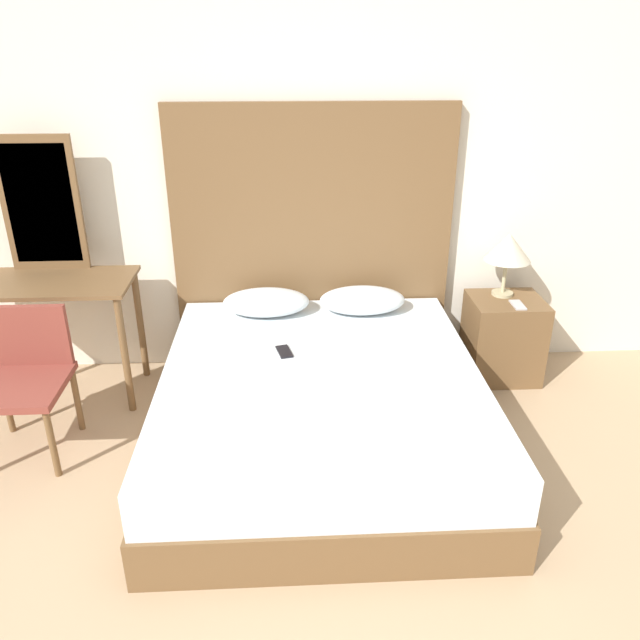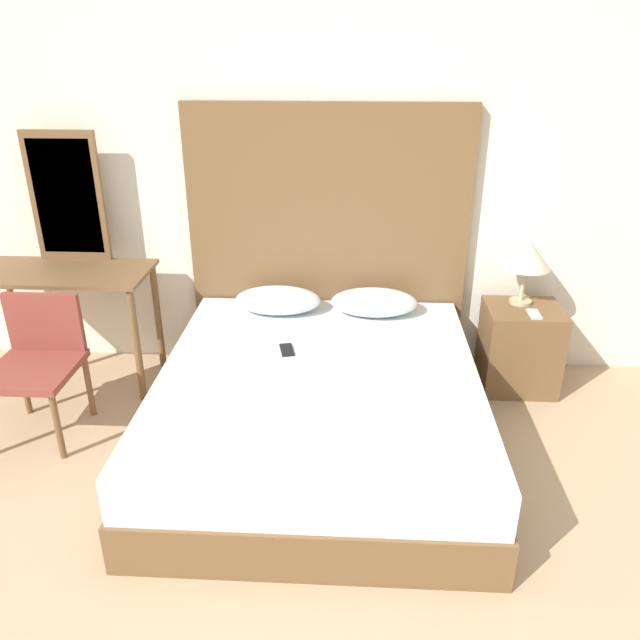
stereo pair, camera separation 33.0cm
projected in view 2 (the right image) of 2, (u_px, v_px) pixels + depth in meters
wall_back at (333, 168)px, 3.94m from camera, size 10.00×0.06×2.70m
bed at (319, 409)px, 3.42m from camera, size 1.72×1.96×0.49m
headboard at (328, 243)px, 4.07m from camera, size 1.81×0.05×1.76m
pillow_left at (278, 300)px, 4.00m from camera, size 0.55×0.33×0.16m
pillow_right at (374, 302)px, 3.97m from camera, size 0.55×0.33×0.16m
phone_on_bed at (287, 350)px, 3.53m from camera, size 0.10×0.16×0.01m
nightstand at (519, 348)px, 4.02m from camera, size 0.47×0.41×0.56m
table_lamp at (527, 255)px, 3.85m from camera, size 0.30×0.30×0.42m
phone_on_nightstand at (534, 314)px, 3.81m from camera, size 0.07×0.15×0.01m
vanity_desk at (65, 290)px, 3.94m from camera, size 1.08×0.52×0.78m
vanity_mirror at (67, 197)px, 3.92m from camera, size 0.47×0.03×0.82m
chair at (38, 357)px, 3.52m from camera, size 0.46×0.49×0.79m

